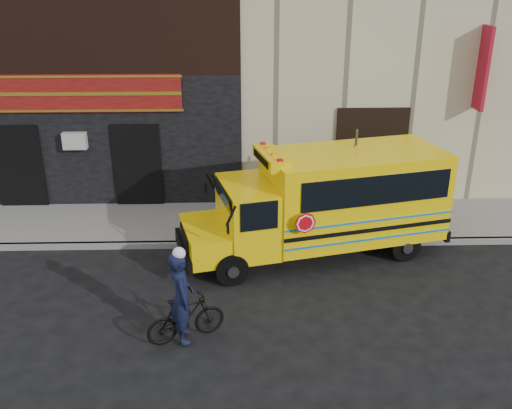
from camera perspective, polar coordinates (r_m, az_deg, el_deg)
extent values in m
plane|color=black|center=(13.37, -1.26, -9.23)|extent=(120.00, 120.00, 0.00)
cube|color=gray|center=(15.61, -1.33, -3.95)|extent=(40.00, 0.20, 0.15)
cube|color=slate|center=(16.96, -1.36, -1.67)|extent=(40.00, 3.00, 0.15)
cube|color=black|center=(18.29, -17.41, 6.04)|extent=(10.00, 0.30, 4.00)
cube|color=black|center=(17.67, -18.78, 16.95)|extent=(10.00, 0.28, 3.00)
cube|color=#4F0E0B|center=(17.79, -18.12, 10.50)|extent=(6.50, 0.12, 1.10)
cube|color=black|center=(18.94, -22.51, 3.50)|extent=(1.30, 0.10, 2.50)
cube|color=black|center=(17.97, -11.71, 3.81)|extent=(1.30, 0.10, 2.50)
cube|color=maroon|center=(18.14, 21.76, 12.51)|extent=(0.10, 0.70, 2.40)
cylinder|color=black|center=(13.70, -2.45, -6.46)|extent=(0.84, 0.47, 0.80)
cylinder|color=black|center=(15.35, -4.09, -3.12)|extent=(0.84, 0.47, 0.80)
cylinder|color=black|center=(15.27, 14.63, -4.00)|extent=(0.84, 0.47, 0.80)
cylinder|color=black|center=(16.77, 11.48, -1.23)|extent=(0.84, 0.47, 0.80)
cube|color=yellow|center=(14.26, -5.12, -3.48)|extent=(1.45, 2.18, 0.70)
cube|color=black|center=(14.30, -7.26, -4.63)|extent=(0.61, 2.02, 0.35)
cube|color=yellow|center=(14.27, -0.85, -1.17)|extent=(1.67, 2.33, 1.70)
cube|color=black|center=(13.99, -3.12, 0.08)|extent=(0.49, 1.76, 0.90)
cube|color=yellow|center=(15.06, 9.69, 1.14)|extent=(4.90, 3.22, 2.25)
cube|color=black|center=(16.52, 16.64, -1.57)|extent=(0.65, 2.16, 0.30)
cube|color=black|center=(14.01, 12.07, 1.39)|extent=(3.79, 0.98, 0.75)
cube|color=yellow|center=(13.89, 1.52, 4.69)|extent=(0.87, 1.67, 0.28)
cylinder|color=red|center=(13.33, 4.95, -1.87)|extent=(0.51, 0.15, 0.52)
cylinder|color=#363D39|center=(15.63, 9.68, 1.81)|extent=(0.07, 0.07, 3.17)
cube|color=maroon|center=(15.23, 9.87, 5.19)|extent=(0.12, 0.27, 0.40)
cube|color=white|center=(15.39, 9.74, 3.43)|extent=(0.12, 0.27, 0.35)
imported|color=black|center=(11.85, -7.03, -11.22)|extent=(1.69, 1.06, 0.99)
imported|color=black|center=(11.54, -7.46, -9.36)|extent=(0.62, 0.80, 1.97)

